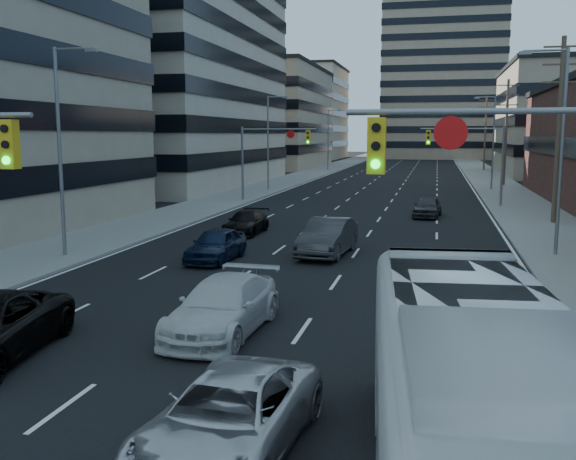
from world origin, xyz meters
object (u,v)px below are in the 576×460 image
at_px(silver_suv, 229,417).
at_px(transit_bus, 492,443).
at_px(sedan_blue, 216,245).
at_px(white_van, 223,306).

bearing_deg(silver_suv, transit_bus, -21.70).
xyz_separation_m(transit_bus, sedan_blue, (-9.85, 17.86, -0.93)).
xyz_separation_m(white_van, silver_suv, (2.28, -6.40, -0.07)).
relative_size(white_van, sedan_blue, 1.23).
relative_size(white_van, silver_suv, 1.06).
height_order(silver_suv, transit_bus, transit_bus).
height_order(white_van, transit_bus, transit_bus).
xyz_separation_m(white_van, sedan_blue, (-3.53, 9.50, -0.03)).
bearing_deg(sedan_blue, silver_suv, -67.92).
bearing_deg(transit_bus, sedan_blue, 113.26).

